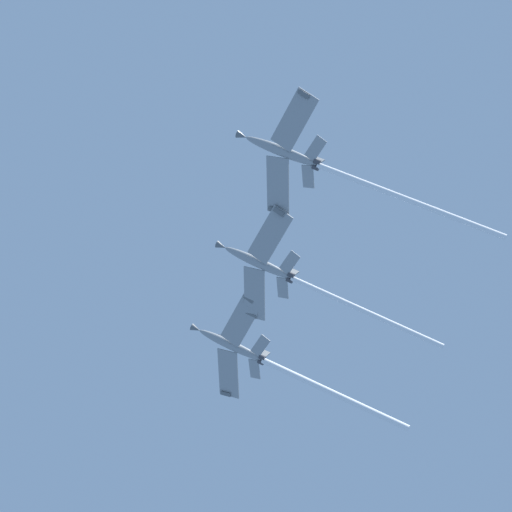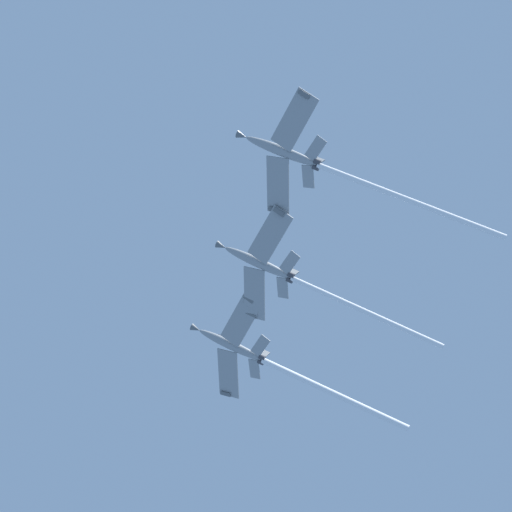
# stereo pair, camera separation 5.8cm
# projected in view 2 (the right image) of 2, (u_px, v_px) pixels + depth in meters

# --- Properties ---
(jet_inner_left) EXTENTS (38.72, 20.04, 19.15)m
(jet_inner_left) POSITION_uv_depth(u_px,v_px,m) (321.00, 166.00, 145.94)
(jet_inner_left) COLOR gray
(jet_centre) EXTENTS (34.96, 20.05, 18.63)m
(jet_centre) POSITION_uv_depth(u_px,v_px,m) (286.00, 275.00, 153.87)
(jet_centre) COLOR gray
(jet_inner_right) EXTENTS (35.36, 20.02, 18.81)m
(jet_inner_right) POSITION_uv_depth(u_px,v_px,m) (267.00, 362.00, 160.79)
(jet_inner_right) COLOR gray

